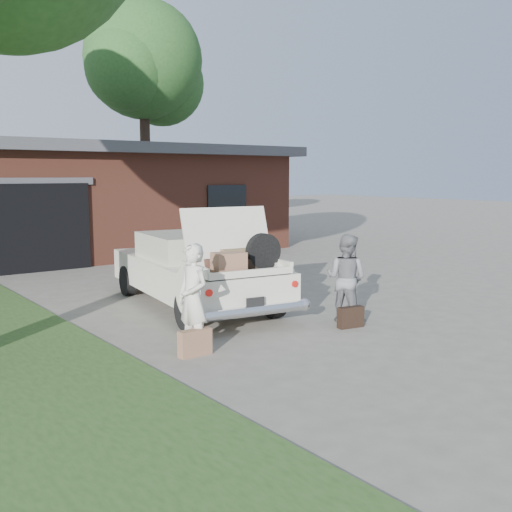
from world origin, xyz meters
TOP-DOWN VIEW (x-y plane):
  - ground at (0.00, 0.00)m, footprint 90.00×90.00m
  - house at (0.98, 11.47)m, footprint 12.80×7.80m
  - tree_right at (6.50, 17.09)m, footprint 5.85×5.09m
  - sedan at (-0.15, 2.24)m, footprint 2.44×4.86m
  - woman_left at (-1.70, -0.22)m, footprint 0.41×0.58m
  - woman_right at (1.20, -0.28)m, footprint 0.75×0.85m
  - suitcase_left at (-1.78, -0.39)m, footprint 0.46×0.15m
  - suitcase_right at (0.97, -0.61)m, footprint 0.45×0.22m

SIDE VIEW (x-z plane):
  - ground at x=0.00m, z-range 0.00..0.00m
  - suitcase_right at x=0.97m, z-range 0.00..0.34m
  - suitcase_left at x=-1.78m, z-range 0.00..0.36m
  - sedan at x=-0.15m, z-range -0.26..1.63m
  - woman_right at x=1.20m, z-range 0.00..1.45m
  - woman_left at x=-1.70m, z-range 0.00..1.50m
  - house at x=0.98m, z-range 0.02..3.32m
  - tree_right at x=6.50m, z-range 2.07..11.94m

